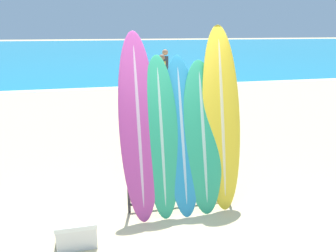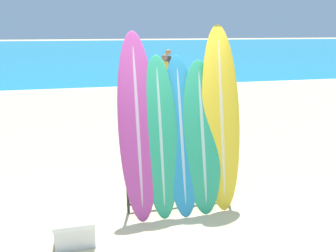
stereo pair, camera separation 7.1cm
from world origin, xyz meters
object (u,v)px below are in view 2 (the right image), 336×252
Objects in this scene: surfboard_slot_3 at (202,137)px; person_mid_beach at (179,101)px; surfboard_rack at (180,174)px; cooler_box at (76,231)px; surfboard_slot_0 at (138,127)px; surfboard_slot_2 at (181,136)px; surfboard_slot_1 at (160,137)px; person_near_water at (165,75)px; person_far_left at (168,70)px; surfboard_slot_4 at (221,119)px.

person_mid_beach is at bearing 82.44° from surfboard_slot_3.
surfboard_slot_3 reaches higher than person_mid_beach.
cooler_box is (-1.43, -0.54, -0.35)m from surfboard_rack.
surfboard_slot_2 is (0.59, -0.03, -0.16)m from surfboard_slot_0.
surfboard_slot_1 reaches higher than person_near_water.
surfboard_slot_3 is at bearing -2.19° from surfboard_rack.
person_mid_beach is at bearing -87.43° from person_far_left.
surfboard_rack is at bearing 177.81° from surfboard_slot_3.
surfboard_slot_3 is at bearing -169.69° from surfboard_slot_4.
surfboard_slot_0 reaches higher than surfboard_rack.
cooler_box is (-1.15, -0.54, -0.91)m from surfboard_slot_1.
person_far_left reaches higher than cooler_box.
surfboard_slot_1 is 0.89m from surfboard_slot_4.
cooler_box is at bearing -158.89° from surfboard_slot_2.
person_mid_beach is 3.78× the size of cooler_box.
surfboard_slot_1 is at bearing -177.16° from surfboard_slot_4.
person_far_left is (1.68, 8.49, -0.14)m from surfboard_slot_2.
surfboard_slot_0 is at bearing -136.33° from person_mid_beach.
surfboard_rack is at bearing -135.41° from surfboard_slot_2.
person_near_water is 3.39× the size of cooler_box.
surfboard_slot_2 reaches higher than cooler_box.
surfboard_rack is 7.53m from person_near_water.
person_mid_beach reaches higher than cooler_box.
surfboard_rack is at bearing -176.05° from surfboard_slot_4.
person_far_left is 3.62× the size of cooler_box.
surfboard_slot_0 is at bearing 176.81° from surfboard_slot_2.
surfboard_slot_2 is at bearing -124.57° from person_mid_beach.
surfboard_slot_3 reaches higher than person_near_water.
surfboard_slot_2 is 0.29m from surfboard_slot_3.
person_far_left is at bearing 80.75° from surfboard_slot_3.
surfboard_slot_1 is 1.21× the size of person_mid_beach.
surfboard_slot_4 is at bearing -112.12° from person_mid_beach.
surfboard_slot_0 is at bearing 34.72° from cooler_box.
person_near_water is at bearing 61.28° from person_mid_beach.
surfboard_rack is at bearing 0.50° from surfboard_slot_1.
surfboard_slot_2 is 7.51m from person_near_water.
surfboard_slot_3 is (0.88, -0.06, -0.19)m from surfboard_slot_0.
person_near_water is 4.84m from person_mid_beach.
surfboard_slot_2 is at bearing -88.61° from person_far_left.
person_near_water is (0.73, 7.36, -0.39)m from surfboard_slot_4.
surfboard_slot_3 reaches higher than cooler_box.
surfboard_slot_3 is 8.62m from person_far_left.
person_near_water reaches higher than cooler_box.
surfboard_slot_0 is (-0.58, 0.04, 0.72)m from surfboard_rack.
surfboard_slot_1 reaches higher than cooler_box.
surfboard_slot_1 is (0.30, -0.05, -0.15)m from surfboard_slot_0.
surfboard_slot_1 reaches higher than surfboard_slot_2.
surfboard_slot_1 is (-0.28, -0.00, 0.57)m from surfboard_rack.
person_near_water is (1.90, 7.36, -0.36)m from surfboard_slot_0.
surfboard_slot_2 is 0.61m from surfboard_slot_4.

